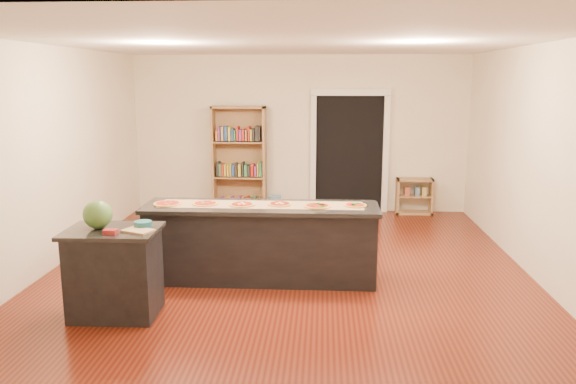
# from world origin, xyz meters

# --- Properties ---
(room) EXTENTS (6.00, 7.00, 2.80)m
(room) POSITION_xyz_m (0.00, 0.00, 1.40)
(room) COLOR #F0E3CA
(room) RESTS_ON ground
(doorway) EXTENTS (1.40, 0.09, 2.21)m
(doorway) POSITION_xyz_m (0.90, 3.46, 1.20)
(doorway) COLOR black
(doorway) RESTS_ON room
(kitchen_island) EXTENTS (2.78, 0.75, 0.92)m
(kitchen_island) POSITION_xyz_m (-0.30, -0.20, 0.46)
(kitchen_island) COLOR black
(kitchen_island) RESTS_ON ground
(side_counter) EXTENTS (0.92, 0.67, 0.91)m
(side_counter) POSITION_xyz_m (-1.67, -1.34, 0.46)
(side_counter) COLOR black
(side_counter) RESTS_ON ground
(bookshelf) EXTENTS (0.96, 0.34, 1.91)m
(bookshelf) POSITION_xyz_m (-1.07, 3.28, 0.96)
(bookshelf) COLOR #9F784D
(bookshelf) RESTS_ON ground
(low_shelf) EXTENTS (0.64, 0.28, 0.64)m
(low_shelf) POSITION_xyz_m (2.07, 3.31, 0.32)
(low_shelf) COLOR #9F784D
(low_shelf) RESTS_ON ground
(waste_bin) EXTENTS (0.23, 0.23, 0.33)m
(waste_bin) POSITION_xyz_m (-0.42, 3.15, 0.16)
(waste_bin) COLOR #5591BE
(waste_bin) RESTS_ON ground
(kraft_paper) EXTENTS (2.41, 0.44, 0.00)m
(kraft_paper) POSITION_xyz_m (-0.30, -0.17, 0.92)
(kraft_paper) COLOR #A08553
(kraft_paper) RESTS_ON kitchen_island
(watermelon) EXTENTS (0.29, 0.29, 0.29)m
(watermelon) POSITION_xyz_m (-1.81, -1.32, 1.06)
(watermelon) COLOR #144214
(watermelon) RESTS_ON side_counter
(cutting_board) EXTENTS (0.34, 0.29, 0.02)m
(cutting_board) POSITION_xyz_m (-1.38, -1.41, 0.92)
(cutting_board) COLOR tan
(cutting_board) RESTS_ON side_counter
(package_red) EXTENTS (0.13, 0.10, 0.04)m
(package_red) POSITION_xyz_m (-1.61, -1.51, 0.93)
(package_red) COLOR maroon
(package_red) RESTS_ON side_counter
(package_teal) EXTENTS (0.18, 0.18, 0.07)m
(package_teal) POSITION_xyz_m (-1.37, -1.26, 0.94)
(package_teal) COLOR #195966
(package_teal) RESTS_ON side_counter
(pizza_a) EXTENTS (0.31, 0.31, 0.02)m
(pizza_a) POSITION_xyz_m (-1.41, -0.23, 0.93)
(pizza_a) COLOR tan
(pizza_a) RESTS_ON kitchen_island
(pizza_b) EXTENTS (0.32, 0.32, 0.02)m
(pizza_b) POSITION_xyz_m (-0.96, -0.20, 0.93)
(pizza_b) COLOR tan
(pizza_b) RESTS_ON kitchen_island
(pizza_c) EXTENTS (0.28, 0.28, 0.02)m
(pizza_c) POSITION_xyz_m (-0.52, -0.23, 0.93)
(pizza_c) COLOR tan
(pizza_c) RESTS_ON kitchen_island
(pizza_d) EXTENTS (0.27, 0.27, 0.02)m
(pizza_d) POSITION_xyz_m (-0.07, -0.17, 0.93)
(pizza_d) COLOR tan
(pizza_d) RESTS_ON kitchen_island
(pizza_e) EXTENTS (0.31, 0.31, 0.02)m
(pizza_e) POSITION_xyz_m (0.37, -0.25, 0.93)
(pizza_e) COLOR tan
(pizza_e) RESTS_ON kitchen_island
(pizza_f) EXTENTS (0.26, 0.26, 0.02)m
(pizza_f) POSITION_xyz_m (0.81, -0.18, 0.93)
(pizza_f) COLOR tan
(pizza_f) RESTS_ON kitchen_island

